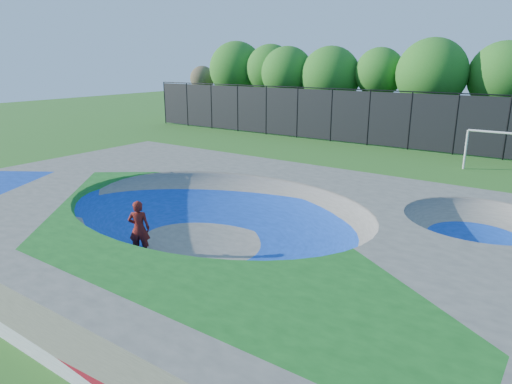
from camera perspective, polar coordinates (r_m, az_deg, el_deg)
ground at (r=15.78m, az=-5.02°, el=-6.59°), size 120.00×120.00×0.00m
skate_deck at (r=15.50m, az=-5.09°, el=-4.04°), size 22.00×14.00×1.50m
skater at (r=15.02m, az=-14.41°, el=-4.45°), size 0.81×0.76×1.86m
skateboard at (r=15.36m, az=-14.17°, el=-7.61°), size 0.79×0.56×0.05m
soccer_goal at (r=28.58m, az=28.17°, el=5.27°), size 3.51×0.12×2.32m
fence at (r=33.67m, az=18.70°, el=8.55°), size 48.09×0.09×4.04m
treeline at (r=37.67m, az=26.23°, el=12.99°), size 52.15×6.66×8.61m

